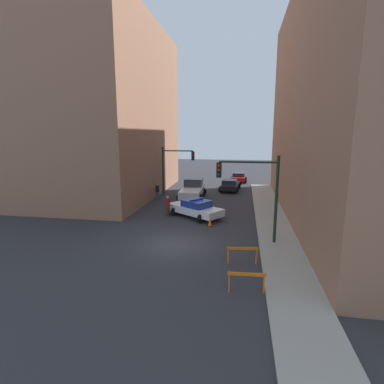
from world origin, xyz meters
name	(u,v)px	position (x,y,z in m)	size (l,w,h in m)	color
ground_plane	(175,245)	(0.00, 0.00, 0.00)	(120.00, 120.00, 0.00)	#2D2D33
sidewalk_right	(281,250)	(6.20, 0.00, 0.06)	(2.40, 44.00, 0.12)	#9E998E
building_corner_left	(93,112)	(-12.00, 14.00, 8.80)	(14.00, 20.00, 17.59)	#93664C
building_right	(377,101)	(13.40, 8.00, 8.90)	(12.00, 28.00, 17.81)	#93664C
traffic_light_near	(257,186)	(4.73, 1.13, 3.53)	(3.64, 0.35, 5.20)	black
traffic_light_far	(173,164)	(-3.30, 13.77, 3.40)	(3.44, 0.35, 5.20)	black
police_car	(195,208)	(0.26, 6.17, 0.72)	(4.92, 4.19, 1.52)	white
white_truck	(193,189)	(-1.15, 13.29, 0.91)	(2.74, 5.46, 1.90)	silver
parked_car_near	(230,185)	(2.47, 17.96, 0.67)	(2.51, 4.44, 1.31)	black
parked_car_mid	(239,177)	(3.35, 24.56, 0.67)	(2.30, 4.32, 1.31)	maroon
pedestrian_crossing	(168,206)	(-1.97, 6.13, 0.86)	(0.49, 0.49, 1.66)	#382D23
pedestrian_corner	(157,191)	(-4.48, 11.80, 0.86)	(0.50, 0.50, 1.66)	#474C66
barrier_front	(247,279)	(4.20, -4.90, 0.62)	(1.60, 0.26, 0.90)	orange
barrier_mid	(242,252)	(4.01, -2.06, 0.62)	(1.59, 0.36, 0.90)	orange
traffic_cone	(210,222)	(1.69, 3.96, 0.32)	(0.36, 0.36, 0.66)	black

